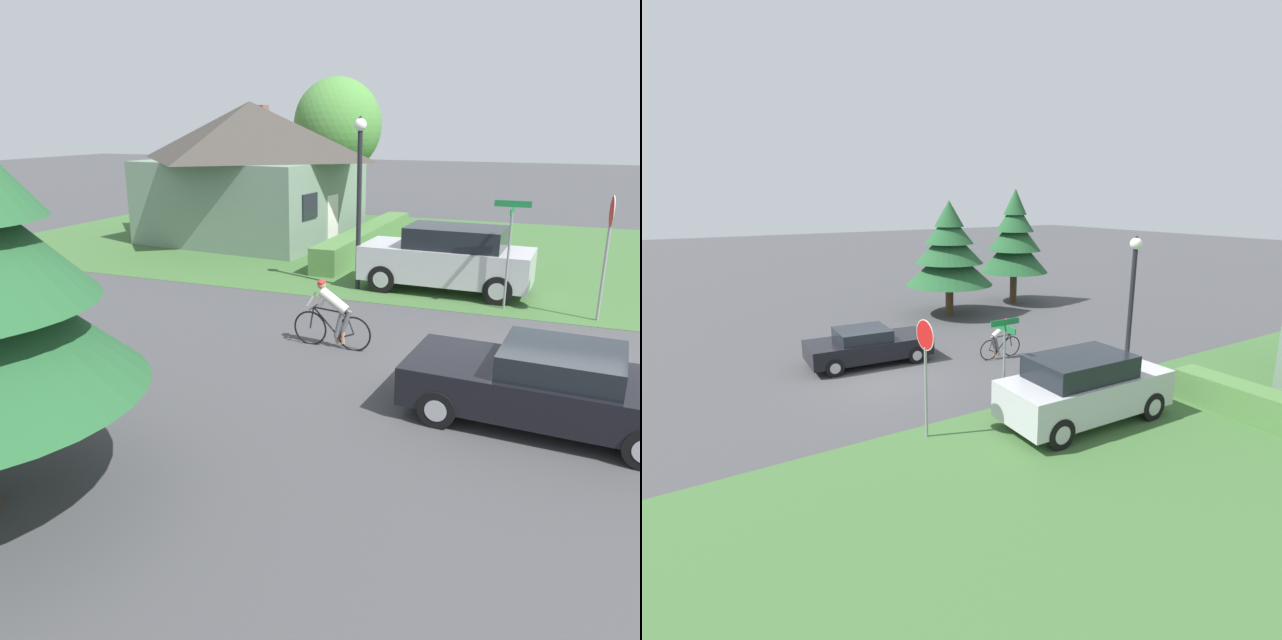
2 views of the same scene
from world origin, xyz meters
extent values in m
plane|color=#424244|center=(0.00, 0.00, 0.00)|extent=(140.00, 140.00, 0.00)
cube|color=black|center=(-1.80, 0.14, 0.59)|extent=(2.18, 4.49, 0.65)
cube|color=black|center=(-1.81, -0.08, 1.11)|extent=(1.78, 1.92, 0.40)
cylinder|color=black|center=(-2.54, 1.68, 0.31)|extent=(0.30, 0.64, 0.62)
cylinder|color=#ADADB2|center=(-2.54, 1.68, 0.31)|extent=(0.30, 0.38, 0.36)
cylinder|color=black|center=(-0.86, 1.57, 0.31)|extent=(0.30, 0.64, 0.62)
cylinder|color=#ADADB2|center=(-0.86, 1.57, 0.31)|extent=(0.30, 0.38, 0.36)
cylinder|color=black|center=(-2.74, -1.29, 0.31)|extent=(0.30, 0.64, 0.62)
cylinder|color=#ADADB2|center=(-2.74, -1.29, 0.31)|extent=(0.30, 0.38, 0.36)
cylinder|color=black|center=(-1.05, -1.40, 0.31)|extent=(0.30, 0.64, 0.62)
cylinder|color=#ADADB2|center=(-1.05, -1.40, 0.31)|extent=(0.30, 0.38, 0.36)
torus|color=black|center=(0.24, 4.06, 0.37)|extent=(0.06, 0.78, 0.78)
torus|color=black|center=(0.27, 5.08, 0.37)|extent=(0.06, 0.78, 0.78)
cylinder|color=black|center=(0.25, 4.32, 0.52)|extent=(0.04, 0.18, 0.57)
cylinder|color=black|center=(0.26, 4.69, 0.55)|extent=(0.06, 0.64, 0.64)
cylinder|color=black|center=(0.26, 4.62, 0.83)|extent=(0.06, 0.76, 0.09)
cylinder|color=black|center=(0.24, 4.23, 0.30)|extent=(0.05, 0.34, 0.16)
cylinder|color=black|center=(0.24, 4.15, 0.59)|extent=(0.04, 0.21, 0.45)
cylinder|color=black|center=(0.27, 5.04, 0.61)|extent=(0.04, 0.12, 0.49)
cylinder|color=black|center=(0.27, 5.00, 0.86)|extent=(0.44, 0.04, 0.02)
ellipsoid|color=black|center=(0.24, 4.25, 0.83)|extent=(0.09, 0.20, 0.05)
cylinder|color=slate|center=(0.25, 4.24, 0.64)|extent=(0.12, 0.25, 0.48)
cylinder|color=slate|center=(0.25, 4.40, 0.56)|extent=(0.12, 0.25, 0.63)
cylinder|color=tan|center=(0.25, 4.31, 0.27)|extent=(0.08, 0.08, 0.30)
cylinder|color=tan|center=(0.30, 4.47, 0.17)|extent=(0.17, 0.08, 0.21)
cylinder|color=silver|center=(0.25, 4.53, 1.05)|extent=(0.24, 0.69, 0.55)
cylinder|color=silver|center=(0.26, 4.77, 1.04)|extent=(0.08, 0.25, 0.36)
cylinder|color=silver|center=(0.26, 5.05, 1.04)|extent=(0.08, 0.25, 0.36)
sphere|color=tan|center=(0.26, 4.81, 1.38)|extent=(0.19, 0.19, 0.19)
ellipsoid|color=red|center=(0.26, 4.81, 1.43)|extent=(0.22, 0.18, 0.12)
cube|color=#B7B7BC|center=(5.89, 3.25, 0.81)|extent=(2.06, 4.81, 0.97)
cube|color=black|center=(5.89, 3.01, 1.59)|extent=(1.77, 2.72, 0.59)
cylinder|color=black|center=(5.09, 4.89, 0.40)|extent=(0.28, 0.80, 0.79)
cylinder|color=#ADADB2|center=(5.09, 4.89, 0.40)|extent=(0.29, 0.47, 0.46)
cylinder|color=black|center=(6.80, 4.84, 0.40)|extent=(0.28, 0.80, 0.79)
cylinder|color=#ADADB2|center=(6.80, 4.84, 0.40)|extent=(0.29, 0.47, 0.46)
cylinder|color=black|center=(4.99, 1.66, 0.40)|extent=(0.28, 0.80, 0.79)
cylinder|color=#ADADB2|center=(4.99, 1.66, 0.40)|extent=(0.29, 0.47, 0.46)
cylinder|color=black|center=(6.70, 1.60, 0.40)|extent=(0.28, 0.80, 0.79)
cylinder|color=#ADADB2|center=(6.70, 1.60, 0.40)|extent=(0.29, 0.47, 0.46)
cylinder|color=gray|center=(4.48, -0.81, 1.18)|extent=(0.07, 0.07, 2.36)
cylinder|color=red|center=(4.48, -0.81, 2.67)|extent=(0.72, 0.08, 0.72)
cylinder|color=silver|center=(4.48, -0.81, 2.67)|extent=(0.77, 0.08, 0.77)
cylinder|color=black|center=(5.20, 5.66, 2.22)|extent=(0.14, 0.14, 4.45)
sphere|color=white|center=(5.20, 5.66, 4.61)|extent=(0.35, 0.35, 0.35)
cone|color=black|center=(5.20, 5.66, 4.78)|extent=(0.21, 0.21, 0.14)
cylinder|color=gray|center=(4.67, 1.44, 1.25)|extent=(0.06, 0.06, 2.51)
cube|color=#197238|center=(4.67, 1.44, 2.57)|extent=(0.90, 0.03, 0.16)
cube|color=#197238|center=(4.67, 1.44, 2.73)|extent=(0.03, 0.90, 0.16)
cylinder|color=#4C3823|center=(-6.91, 6.57, 0.79)|extent=(0.41, 0.41, 1.58)
cone|color=#23562D|center=(-6.91, 6.57, 2.58)|extent=(4.41, 4.41, 2.00)
cone|color=#23562D|center=(-6.91, 6.57, 3.56)|extent=(3.44, 3.44, 1.76)
cone|color=#23562D|center=(-6.91, 6.57, 4.41)|extent=(2.47, 2.47, 1.52)
cone|color=#23562D|center=(-6.91, 6.57, 5.12)|extent=(1.50, 1.50, 1.28)
cylinder|color=#4C3823|center=(-7.62, 11.23, 0.89)|extent=(0.39, 0.39, 1.78)
cone|color=#23562D|center=(-7.62, 11.23, 2.87)|extent=(3.81, 3.81, 2.19)
cone|color=#23562D|center=(-7.62, 11.23, 3.95)|extent=(2.97, 2.97, 1.93)
cone|color=#23562D|center=(-7.62, 11.23, 4.87)|extent=(2.13, 2.13, 1.66)
cone|color=#23562D|center=(-7.62, 11.23, 5.66)|extent=(1.30, 1.30, 1.40)
camera|label=1|loc=(-11.65, 0.03, 4.66)|focal=35.00mm
camera|label=2|loc=(14.76, -6.16, 5.89)|focal=28.00mm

